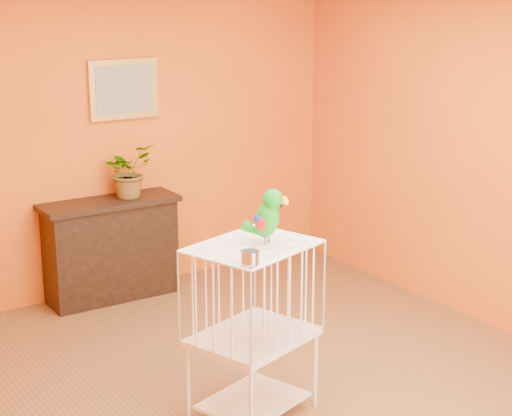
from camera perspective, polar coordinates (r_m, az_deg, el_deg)
ground at (r=5.93m, az=1.01°, el=-11.44°), size 4.50×4.50×0.00m
room_shell at (r=5.41m, az=1.09°, el=3.76°), size 4.50×4.50×4.50m
console_cabinet at (r=7.33m, az=-9.62°, el=-2.74°), size 1.16×0.42×0.86m
potted_plant at (r=7.27m, az=-8.59°, el=2.11°), size 0.54×0.57×0.35m
framed_picture at (r=7.31m, az=-8.79°, el=7.83°), size 0.62×0.04×0.50m
birdcage at (r=5.27m, az=-0.21°, el=-8.03°), size 0.85×0.75×1.11m
feed_cup at (r=4.73m, az=-0.42°, el=-3.32°), size 0.11×0.11×0.08m
parrot at (r=5.08m, az=0.75°, el=-0.51°), size 0.23×0.29×0.34m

